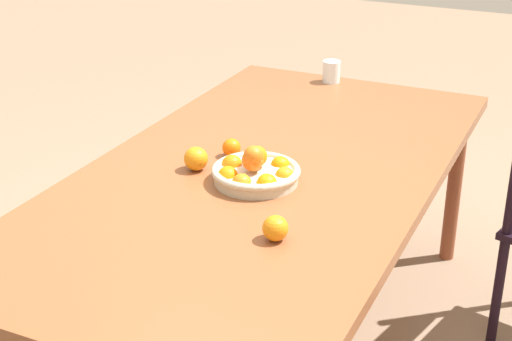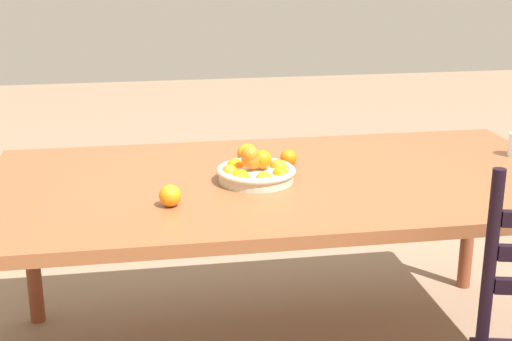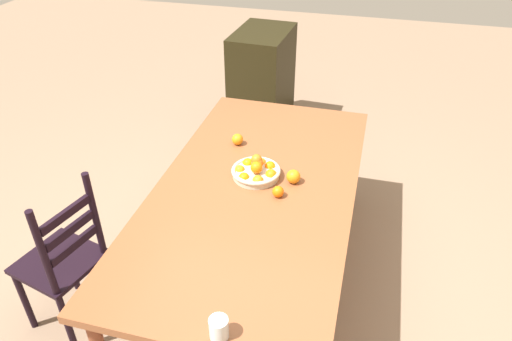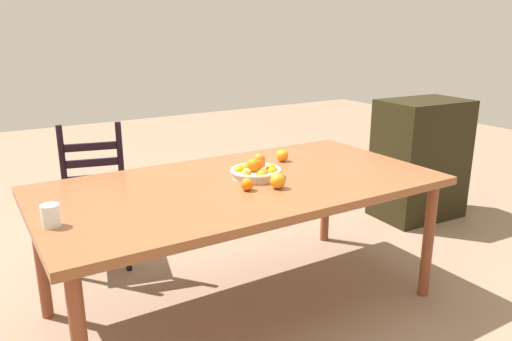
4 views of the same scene
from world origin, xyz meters
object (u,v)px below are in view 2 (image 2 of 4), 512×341
Objects in this scene: orange_loose_0 at (289,158)px; orange_loose_1 at (247,154)px; orange_loose_2 at (170,196)px; fruit_bowl at (255,171)px; dining_table at (283,193)px.

orange_loose_0 is 0.80× the size of orange_loose_1.
orange_loose_1 reaches higher than orange_loose_2.
fruit_bowl is 0.22m from orange_loose_0.
orange_loose_2 reaches higher than dining_table.
fruit_bowl reaches higher than orange_loose_0.
orange_loose_1 is (0.10, -0.19, 0.10)m from dining_table.
orange_loose_0 reaches higher than dining_table.
orange_loose_1 is at bearing -19.86° from orange_loose_0.
orange_loose_0 is (-0.15, -0.16, -0.01)m from fruit_bowl.
dining_table is 33.28× the size of orange_loose_0.
fruit_bowl is at bearing 11.41° from dining_table.
dining_table is 0.48m from orange_loose_2.
dining_table is at bearing -151.49° from orange_loose_2.
fruit_bowl reaches higher than orange_loose_2.
fruit_bowl is 3.57× the size of orange_loose_1.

